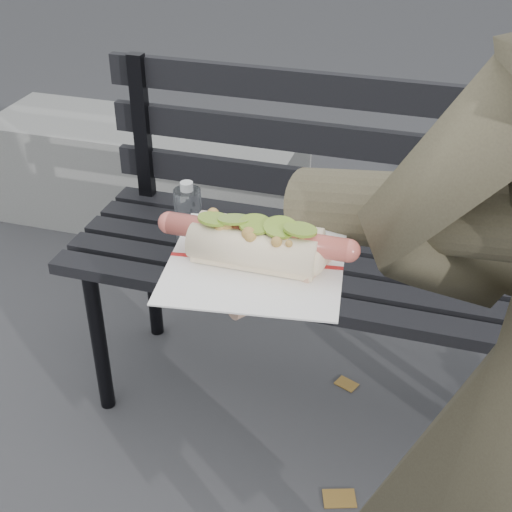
% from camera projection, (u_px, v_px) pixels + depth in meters
% --- Properties ---
extents(park_bench, '(1.50, 0.44, 0.88)m').
position_uv_depth(park_bench, '(374.00, 236.00, 1.74)').
color(park_bench, black).
rests_on(park_bench, ground).
extents(concrete_block, '(1.20, 0.40, 0.40)m').
position_uv_depth(concrete_block, '(149.00, 174.00, 2.77)').
color(concrete_block, slate).
rests_on(concrete_block, ground).
extents(held_hotdog, '(0.62, 0.30, 0.20)m').
position_uv_depth(held_hotdog, '(441.00, 230.00, 0.76)').
color(held_hotdog, '#453E2E').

